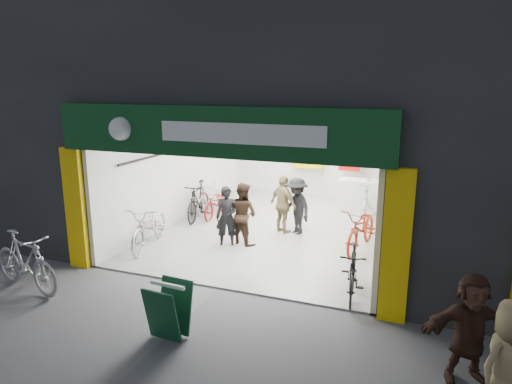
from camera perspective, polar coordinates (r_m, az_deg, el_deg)
The scene contains 17 objects.
ground at distance 9.06m, azimuth -4.87°, elevation -11.96°, with size 60.00×60.00×0.00m, color #56565B.
building at distance 12.63m, azimuth 8.85°, elevation 15.29°, with size 17.00×10.27×8.00m.
bike_left_front at distance 11.27m, azimuth -13.12°, elevation -4.17°, with size 0.71×2.04×1.07m, color #AEAEB3.
bike_left_midfront at distance 13.29m, azimuth -7.23°, elevation -1.12°, with size 0.52×1.85×1.11m, color black.
bike_left_midback at distance 13.50m, azimuth -4.93°, elevation -1.45°, with size 0.55×1.59×0.83m, color maroon.
bike_left_back at distance 13.96m, azimuth -5.75°, elevation -0.66°, with size 0.46×1.62×0.98m, color silver.
bike_right_front at distance 8.72m, azimuth 12.00°, elevation -9.80°, with size 0.45×1.61×0.97m, color black.
bike_right_mid at distance 11.10m, azimuth 13.09°, elevation -4.48°, with size 0.70×2.02×1.06m, color maroon.
bike_right_back at distance 13.98m, azimuth 13.64°, elevation -0.71°, with size 0.51×1.82×1.09m, color #A3A2A7.
parked_bike at distance 9.79m, azimuth -26.88°, elevation -7.75°, with size 0.55×1.93×1.16m, color #A9A9AD.
customer_a at distance 11.00m, azimuth -3.65°, elevation -3.13°, with size 0.54×0.36×1.49m, color black.
customer_b at distance 11.11m, azimuth -1.65°, elevation -2.76°, with size 0.75×0.59×1.55m, color #312016.
customer_c at distance 11.85m, azimuth 5.10°, elevation -1.84°, with size 0.99×0.57×1.53m, color black.
customer_d at distance 11.91m, azimuth 3.45°, elevation -1.60°, with size 0.92×0.38×1.58m, color olive.
pedestrian_near at distance 6.16m, azimuth 29.06°, elevation -18.50°, with size 0.77×0.50×1.58m, color olive.
pedestrian_far at distance 6.84m, azimuth 25.20°, elevation -15.12°, with size 1.40×0.45×1.51m, color #3A231A.
sandwich_board at distance 7.38m, azimuth -10.87°, elevation -14.20°, with size 0.60×0.62×0.88m.
Camera 1 is at (3.61, -7.35, 3.89)m, focal length 32.00 mm.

